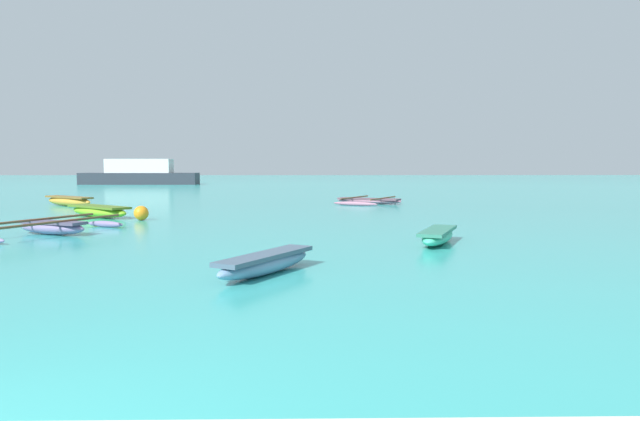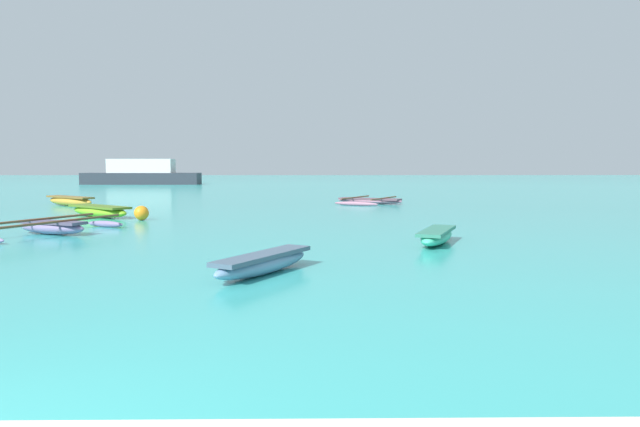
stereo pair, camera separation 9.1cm
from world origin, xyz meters
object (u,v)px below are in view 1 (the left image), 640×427
at_px(moored_boat_0, 266,262).
at_px(moored_boat_5, 99,211).
at_px(moored_boat_4, 438,236).
at_px(moored_boat_2, 369,201).
at_px(moored_boat_1, 69,201).
at_px(moored_boat_3, 52,227).
at_px(distant_ferry, 140,174).
at_px(mooring_buoy_2, 141,213).

distance_m(moored_boat_0, moored_boat_5, 13.50).
relative_size(moored_boat_0, moored_boat_4, 1.01).
bearing_deg(moored_boat_5, moored_boat_4, 5.70).
distance_m(moored_boat_0, moored_boat_2, 19.43).
xyz_separation_m(moored_boat_1, moored_boat_3, (4.34, -11.50, -0.05)).
bearing_deg(moored_boat_2, moored_boat_3, -99.96).
height_order(moored_boat_5, distant_ferry, distant_ferry).
relative_size(moored_boat_4, distant_ferry, 0.21).
bearing_deg(distant_ferry, moored_boat_1, -79.11).
bearing_deg(distant_ferry, mooring_buoy_2, -73.47).
bearing_deg(moored_boat_1, moored_boat_2, 44.01).
distance_m(moored_boat_0, distant_ferry, 53.27).
relative_size(moored_boat_5, mooring_buoy_2, 6.13).
bearing_deg(moored_boat_1, mooring_buoy_2, -14.53).
bearing_deg(moored_boat_0, distant_ferry, 48.35).
distance_m(moored_boat_4, distant_ferry, 51.10).
bearing_deg(moored_boat_3, distant_ferry, 126.92).
distance_m(moored_boat_2, mooring_buoy_2, 12.65).
xyz_separation_m(moored_boat_1, distant_ferry, (-6.34, 32.93, 0.83)).
height_order(moored_boat_1, moored_boat_3, moored_boat_1).
distance_m(moored_boat_0, moored_boat_3, 8.83).
relative_size(moored_boat_1, moored_boat_3, 0.71).
height_order(moored_boat_5, mooring_buoy_2, mooring_buoy_2).
height_order(moored_boat_0, moored_boat_3, moored_boat_3).
relative_size(moored_boat_1, distant_ferry, 0.27).
relative_size(moored_boat_2, distant_ferry, 0.36).
bearing_deg(distant_ferry, moored_boat_5, -75.63).
relative_size(moored_boat_4, moored_boat_5, 0.82).
distance_m(moored_boat_5, distant_ferry, 40.25).
xyz_separation_m(moored_boat_0, distant_ferry, (-17.15, 50.43, 0.88)).
height_order(moored_boat_2, moored_boat_3, moored_boat_3).
xyz_separation_m(moored_boat_2, distant_ferry, (-20.97, 31.38, 0.93)).
bearing_deg(distant_ferry, moored_boat_2, -56.25).
height_order(moored_boat_3, moored_boat_5, moored_boat_3).
relative_size(moored_boat_4, mooring_buoy_2, 5.02).
bearing_deg(moored_boat_2, moored_boat_5, -117.00).
height_order(moored_boat_2, moored_boat_4, moored_boat_4).
bearing_deg(moored_boat_1, moored_boat_4, -4.66).
bearing_deg(moored_boat_2, mooring_buoy_2, -107.21).
bearing_deg(moored_boat_1, moored_boat_0, -20.31).
relative_size(moored_boat_2, moored_boat_5, 1.37).
height_order(moored_boat_2, distant_ferry, distant_ferry).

